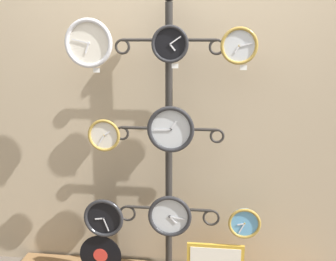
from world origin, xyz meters
TOP-DOWN VIEW (x-y plane):
  - shop_wall at (0.00, 0.57)m, footprint 4.40×0.04m
  - display_stand at (0.00, 0.41)m, footprint 0.71×0.39m
  - clock_top_left at (-0.47, 0.31)m, footprint 0.30×0.04m
  - clock_top_center at (0.02, 0.33)m, footprint 0.22×0.04m
  - clock_top_right at (0.42, 0.33)m, footprint 0.22×0.04m
  - clock_middle_left at (-0.40, 0.31)m, footprint 0.21×0.04m
  - clock_middle_center at (0.02, 0.30)m, footprint 0.29×0.04m
  - clock_bottom_left at (-0.43, 0.32)m, footprint 0.27×0.04m
  - clock_bottom_center at (0.02, 0.33)m, footprint 0.29×0.04m
  - clock_bottom_right at (0.50, 0.31)m, footprint 0.21×0.04m
  - vinyl_record at (-0.46, 0.33)m, footprint 0.29×0.01m
  - price_tag_upper at (-0.43, 0.31)m, footprint 0.04×0.00m
  - price_tag_mid at (0.05, 0.33)m, footprint 0.04×0.00m
  - price_tag_lower at (0.45, 0.32)m, footprint 0.04×0.00m

SIDE VIEW (x-z plane):
  - vinyl_record at x=-0.46m, z-range 0.06..0.35m
  - clock_bottom_left at x=-0.43m, z-range 0.36..0.63m
  - clock_bottom_right at x=0.50m, z-range 0.41..0.62m
  - clock_bottom_center at x=0.02m, z-range 0.38..0.67m
  - display_stand at x=0.00m, z-range -0.26..1.70m
  - clock_middle_left at x=-0.40m, z-range 0.96..1.17m
  - clock_middle_center at x=0.02m, z-range 0.97..1.27m
  - shop_wall at x=0.00m, z-range 0.00..2.80m
  - price_tag_upper at x=-0.43m, z-range 1.46..1.49m
  - price_tag_lower at x=0.45m, z-range 1.48..1.51m
  - price_tag_mid at x=0.05m, z-range 1.49..1.52m
  - clock_top_right at x=0.42m, z-range 1.51..1.73m
  - clock_top_center at x=0.02m, z-range 1.52..1.74m
  - clock_top_left at x=-0.47m, z-range 1.49..1.78m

